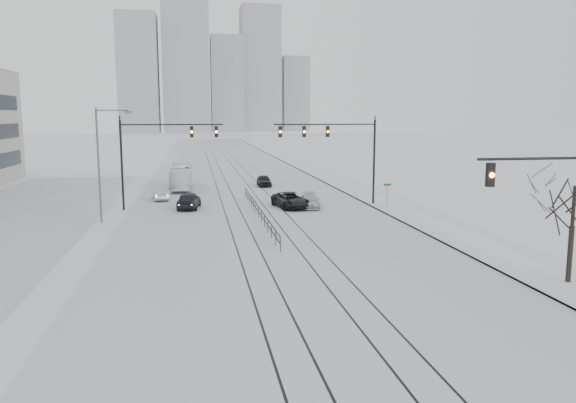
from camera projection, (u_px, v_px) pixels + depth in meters
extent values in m
plane|color=white|center=(369.00, 392.00, 17.18)|extent=(500.00, 500.00, 0.00)
cube|color=silver|center=(233.00, 178.00, 75.68)|extent=(22.00, 260.00, 0.02)
cube|color=white|center=(331.00, 176.00, 77.86)|extent=(5.00, 260.00, 0.16)
cube|color=gray|center=(313.00, 177.00, 77.47)|extent=(0.10, 260.00, 0.12)
cube|color=silver|center=(20.00, 214.00, 48.05)|extent=(14.00, 60.00, 0.03)
cube|color=black|center=(221.00, 201.00, 55.75)|extent=(0.10, 180.00, 0.01)
cube|color=black|center=(235.00, 200.00, 55.98)|extent=(0.10, 180.00, 0.01)
cube|color=black|center=(259.00, 200.00, 56.37)|extent=(0.10, 180.00, 0.01)
cube|color=black|center=(273.00, 199.00, 56.60)|extent=(0.10, 180.00, 0.01)
cube|color=#9498A2|center=(138.00, 74.00, 261.65)|extent=(18.00, 18.00, 55.00)
cube|color=#9498A2|center=(186.00, 58.00, 271.74)|extent=(22.00, 22.00, 72.00)
cube|color=#9498A2|center=(227.00, 85.00, 284.61)|extent=(16.00, 16.00, 48.00)
cube|color=#9498A2|center=(260.00, 70.00, 294.13)|extent=(20.00, 20.00, 64.00)
cube|color=#9498A2|center=(295.00, 94.00, 306.99)|extent=(14.00, 14.00, 40.00)
cylinder|color=black|center=(544.00, 158.00, 23.56)|extent=(6.00, 0.12, 0.12)
cube|color=black|center=(490.00, 175.00, 23.27)|extent=(0.32, 0.24, 1.00)
sphere|color=orange|center=(492.00, 175.00, 23.13)|extent=(0.22, 0.22, 0.22)
cylinder|color=black|center=(374.00, 163.00, 52.57)|extent=(0.20, 0.20, 8.00)
cylinder|color=black|center=(325.00, 124.00, 51.25)|extent=(9.50, 0.12, 0.12)
cube|color=black|center=(280.00, 132.00, 50.68)|extent=(0.32, 0.24, 1.00)
sphere|color=orange|center=(280.00, 132.00, 50.54)|extent=(0.22, 0.22, 0.22)
cube|color=black|center=(304.00, 132.00, 51.04)|extent=(0.32, 0.24, 1.00)
sphere|color=orange|center=(304.00, 132.00, 50.90)|extent=(0.22, 0.22, 0.22)
cube|color=black|center=(328.00, 132.00, 51.39)|extent=(0.32, 0.24, 1.00)
sphere|color=orange|center=(328.00, 132.00, 51.26)|extent=(0.22, 0.22, 0.22)
cylinder|color=black|center=(122.00, 166.00, 49.81)|extent=(0.20, 0.20, 8.00)
cylinder|color=black|center=(172.00, 125.00, 49.99)|extent=(9.00, 0.12, 0.12)
cube|color=black|center=(216.00, 132.00, 50.73)|extent=(0.32, 0.24, 1.00)
sphere|color=orange|center=(216.00, 132.00, 50.59)|extent=(0.22, 0.22, 0.22)
cube|color=black|center=(192.00, 132.00, 50.37)|extent=(0.32, 0.24, 1.00)
sphere|color=orange|center=(192.00, 132.00, 50.23)|extent=(0.22, 0.22, 0.22)
cylinder|color=#595B60|center=(99.00, 166.00, 43.72)|extent=(0.16, 0.16, 9.00)
cylinder|color=#595B60|center=(112.00, 110.00, 43.26)|extent=(2.40, 0.10, 0.10)
cube|color=#595B60|center=(128.00, 112.00, 43.48)|extent=(0.50, 0.25, 0.18)
cylinder|color=black|center=(570.00, 256.00, 27.87)|extent=(0.26, 0.26, 3.00)
cylinder|color=black|center=(573.00, 211.00, 27.53)|extent=(0.18, 0.18, 2.50)
cube|color=black|center=(258.00, 207.00, 46.29)|extent=(0.06, 24.00, 0.06)
cube|color=black|center=(258.00, 211.00, 46.35)|extent=(0.06, 24.00, 0.06)
cylinder|color=#595B60|center=(387.00, 197.00, 50.12)|extent=(0.06, 0.06, 2.40)
cube|color=#0C4C19|center=(387.00, 185.00, 49.95)|extent=(0.70, 0.04, 0.18)
imported|color=black|center=(189.00, 200.00, 50.95)|extent=(2.43, 4.72, 1.54)
imported|color=#B3B6BC|center=(160.00, 194.00, 56.24)|extent=(1.95, 4.16, 1.32)
imported|color=black|center=(291.00, 200.00, 51.39)|extent=(3.27, 5.46, 1.42)
imported|color=#B2B4BA|center=(310.00, 201.00, 51.49)|extent=(2.35, 4.49, 1.24)
imported|color=black|center=(264.00, 181.00, 67.23)|extent=(1.61, 3.92, 1.33)
imported|color=white|center=(181.00, 177.00, 64.62)|extent=(2.42, 10.22, 2.85)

